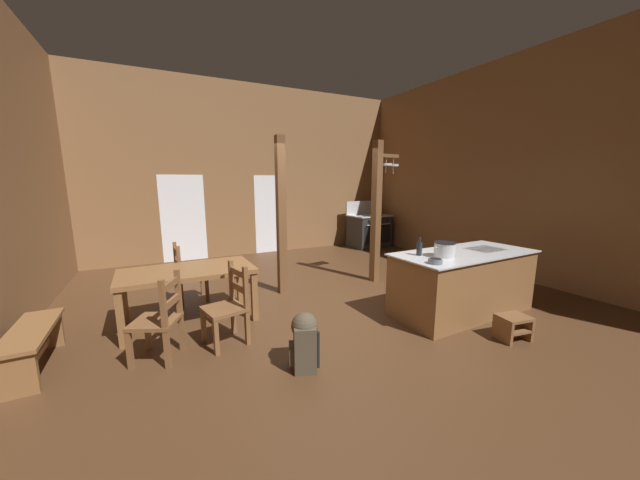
% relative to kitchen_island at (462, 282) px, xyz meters
% --- Properties ---
extents(ground_plane, '(8.67, 9.34, 0.10)m').
position_rel_kitchen_island_xyz_m(ground_plane, '(-1.57, 0.95, -0.50)').
color(ground_plane, '#4C301C').
extents(wall_back, '(8.67, 0.14, 4.28)m').
position_rel_kitchen_island_xyz_m(wall_back, '(-1.57, 5.30, 1.69)').
color(wall_back, brown).
rests_on(wall_back, ground_plane).
extents(wall_right, '(0.14, 9.34, 4.28)m').
position_rel_kitchen_island_xyz_m(wall_right, '(2.43, 0.95, 1.69)').
color(wall_right, brown).
rests_on(wall_right, ground_plane).
extents(glazed_door_back_left, '(1.00, 0.01, 2.05)m').
position_rel_kitchen_island_xyz_m(glazed_door_back_left, '(-3.34, 5.22, 0.58)').
color(glazed_door_back_left, white).
rests_on(glazed_door_back_left, ground_plane).
extents(glazed_panel_back_right, '(0.84, 0.01, 2.05)m').
position_rel_kitchen_island_xyz_m(glazed_panel_back_right, '(-1.18, 5.22, 0.58)').
color(glazed_panel_back_right, white).
rests_on(glazed_panel_back_right, ground_plane).
extents(kitchen_island, '(2.19, 1.04, 0.90)m').
position_rel_kitchen_island_xyz_m(kitchen_island, '(0.00, 0.00, 0.00)').
color(kitchen_island, brown).
rests_on(kitchen_island, ground_plane).
extents(stove_range, '(1.19, 0.88, 1.32)m').
position_rel_kitchen_island_xyz_m(stove_range, '(1.61, 4.60, 0.03)').
color(stove_range, '#292929').
rests_on(stove_range, ground_plane).
extents(support_post_with_pot_rack, '(0.60, 0.26, 2.63)m').
position_rel_kitchen_island_xyz_m(support_post_with_pot_rack, '(-0.20, 1.83, 0.97)').
color(support_post_with_pot_rack, brown).
rests_on(support_post_with_pot_rack, ground_plane).
extents(support_post_center, '(0.14, 0.14, 2.63)m').
position_rel_kitchen_island_xyz_m(support_post_center, '(-2.04, 2.00, 0.87)').
color(support_post_center, brown).
rests_on(support_post_center, ground_plane).
extents(step_stool, '(0.40, 0.34, 0.30)m').
position_rel_kitchen_island_xyz_m(step_stool, '(-0.14, -0.89, -0.27)').
color(step_stool, brown).
rests_on(step_stool, ground_plane).
extents(dining_table, '(1.72, 0.94, 0.74)m').
position_rel_kitchen_island_xyz_m(dining_table, '(-3.59, 1.45, 0.20)').
color(dining_table, brown).
rests_on(dining_table, ground_plane).
extents(ladderback_chair_near_window, '(0.47, 0.47, 0.95)m').
position_rel_kitchen_island_xyz_m(ladderback_chair_near_window, '(-3.54, 2.27, 0.00)').
color(ladderback_chair_near_window, brown).
rests_on(ladderback_chair_near_window, ground_plane).
extents(ladderback_chair_by_post, '(0.53, 0.53, 0.95)m').
position_rel_kitchen_island_xyz_m(ladderback_chair_by_post, '(-3.23, 0.61, 0.00)').
color(ladderback_chair_by_post, brown).
rests_on(ladderback_chair_by_post, ground_plane).
extents(ladderback_chair_at_table_end, '(0.59, 0.59, 0.95)m').
position_rel_kitchen_island_xyz_m(ladderback_chair_at_table_end, '(-3.96, 0.56, 0.00)').
color(ladderback_chair_at_table_end, brown).
rests_on(ladderback_chair_at_table_end, ground_plane).
extents(bench_along_left_wall, '(0.37, 1.11, 0.44)m').
position_rel_kitchen_island_xyz_m(bench_along_left_wall, '(-5.14, 0.93, -0.15)').
color(bench_along_left_wall, brown).
rests_on(bench_along_left_wall, ground_plane).
extents(backpack, '(0.36, 0.38, 0.60)m').
position_rel_kitchen_island_xyz_m(backpack, '(-2.66, -0.29, -0.14)').
color(backpack, '#4C4233').
rests_on(backpack, ground_plane).
extents(stockpot_on_counter, '(0.35, 0.28, 0.20)m').
position_rel_kitchen_island_xyz_m(stockpot_on_counter, '(-0.49, -0.08, 0.55)').
color(stockpot_on_counter, silver).
rests_on(stockpot_on_counter, kitchen_island).
extents(mixing_bowl_on_counter, '(0.17, 0.17, 0.06)m').
position_rel_kitchen_island_xyz_m(mixing_bowl_on_counter, '(-0.88, -0.29, 0.48)').
color(mixing_bowl_on_counter, slate).
rests_on(mixing_bowl_on_counter, kitchen_island).
extents(bottle_tall_on_counter, '(0.07, 0.07, 0.25)m').
position_rel_kitchen_island_xyz_m(bottle_tall_on_counter, '(-0.73, 0.14, 0.55)').
color(bottle_tall_on_counter, '#1E2328').
rests_on(bottle_tall_on_counter, kitchen_island).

